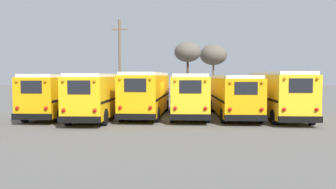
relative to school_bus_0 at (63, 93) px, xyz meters
name	(u,v)px	position (x,y,z in m)	size (l,w,h in m)	color
ground_plane	(168,117)	(7.85, -0.57, -1.68)	(160.00, 160.00, 0.00)	#5B5956
school_bus_0	(63,93)	(0.00, 0.00, 0.00)	(2.61, 9.88, 3.09)	#E5A00C
school_bus_1	(102,94)	(3.14, -0.83, 0.02)	(2.59, 10.59, 3.12)	yellow
school_bus_2	(147,92)	(6.28, 0.18, 0.06)	(2.85, 9.43, 3.22)	#EAAA0F
school_bus_3	(189,93)	(9.42, 0.09, 0.01)	(2.52, 9.38, 3.11)	yellow
school_bus_4	(233,94)	(12.56, -0.04, -0.04)	(2.70, 9.45, 3.01)	#E5A00C
school_bus_5	(277,93)	(15.70, 0.02, 0.07)	(2.64, 10.40, 3.24)	yellow
utility_pole	(120,60)	(1.76, 12.58, 3.11)	(1.80, 0.27, 9.24)	brown
bare_tree_0	(214,55)	(13.06, 22.58, 4.20)	(3.83, 3.83, 7.35)	brown
bare_tree_1	(188,52)	(9.41, 17.70, 4.25)	(3.39, 3.39, 7.25)	#473323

